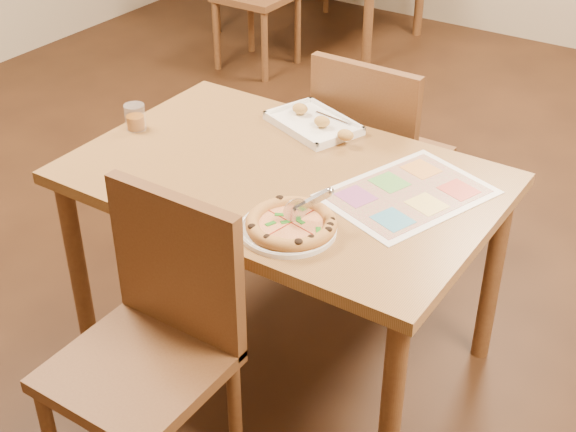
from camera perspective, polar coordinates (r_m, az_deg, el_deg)
The scene contains 9 objects.
dining_table at distance 2.52m, azimuth -0.33°, elevation 1.39°, with size 1.30×0.85×0.72m.
chair_near at distance 2.17m, azimuth -9.24°, elevation -7.08°, with size 0.42×0.42×0.47m.
chair_far at distance 3.00m, azimuth 6.10°, elevation 5.26°, with size 0.42×0.42×0.47m.
plate at distance 2.19m, azimuth -0.00°, elevation -0.94°, with size 0.27×0.27×0.01m, color white.
pizza at distance 2.18m, azimuth 0.23°, elevation -0.56°, with size 0.25×0.25×0.04m.
pizza_cutter at distance 2.17m, azimuth 1.40°, elevation 0.89°, with size 0.09×0.12×0.08m.
appetizer_tray at distance 2.74m, azimuth 1.93°, elevation 6.56°, with size 0.37×0.30×0.06m.
glass_tumbler at distance 2.77m, azimuth -10.81°, elevation 6.83°, with size 0.07×0.07×0.09m.
menu at distance 2.39m, azimuth 8.50°, elevation 1.58°, with size 0.33×0.47×0.01m, color white.
Camera 1 is at (1.20, -1.78, 1.95)m, focal length 50.00 mm.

